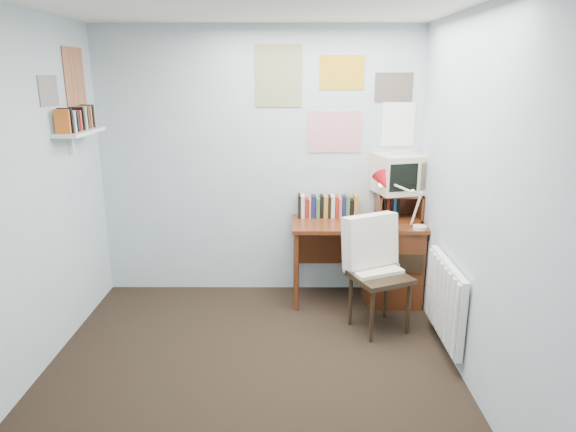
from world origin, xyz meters
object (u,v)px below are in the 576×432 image
tv_riser (398,206)px  wall_shelf (80,132)px  desk_lamp (421,205)px  desk_chair (380,277)px  crt_tv (399,172)px  desk (385,259)px  radiator (445,300)px

tv_riser → wall_shelf: size_ratio=0.65×
desk_lamp → wall_shelf: bearing=-166.1°
desk_chair → desk_lamp: bearing=19.8°
tv_riser → crt_tv: crt_tv is taller
desk_lamp → crt_tv: size_ratio=1.07×
crt_tv → wall_shelf: bearing=175.8°
desk → tv_riser: (0.12, 0.11, 0.48)m
tv_riser → wall_shelf: bearing=-169.7°
desk_lamp → tv_riser: (-0.12, 0.33, -0.09)m
desk_chair → desk: bearing=52.0°
desk_chair → wall_shelf: bearing=151.0°
desk → wall_shelf: wall_shelf is taller
crt_tv → wall_shelf: size_ratio=0.66×
desk_chair → crt_tv: crt_tv is taller
wall_shelf → radiator: bearing=-10.9°
crt_tv → radiator: (0.18, -1.06, -0.78)m
radiator → wall_shelf: wall_shelf is taller
desk_lamp → radiator: (0.05, -0.71, -0.56)m
desk → tv_riser: tv_riser is taller
crt_tv → tv_riser: bearing=-84.5°
desk_chair → tv_riser: bearing=45.3°
desk_chair → wall_shelf: wall_shelf is taller
desk → tv_riser: bearing=43.0°
desk_lamp → radiator: desk_lamp is taller
desk → desk_lamp: (0.24, -0.22, 0.57)m
tv_riser → desk_lamp: bearing=-69.3°
desk_lamp → wall_shelf: wall_shelf is taller
radiator → desk_lamp: bearing=93.7°
tv_riser → radiator: size_ratio=0.50×
crt_tv → radiator: size_ratio=0.51×
crt_tv → radiator: bearing=-95.5°
desk_lamp → radiator: 0.90m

